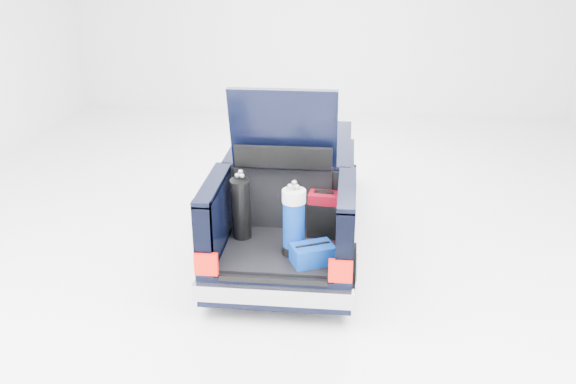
# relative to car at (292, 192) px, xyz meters

# --- Properties ---
(ground) EXTENTS (14.00, 14.00, 0.00)m
(ground) POSITION_rel_car_xyz_m (0.00, -0.11, -0.67)
(ground) COLOR white
(ground) RESTS_ON ground
(car) EXTENTS (1.87, 4.65, 2.47)m
(car) POSITION_rel_car_xyz_m (0.00, 0.00, 0.00)
(car) COLOR black
(car) RESTS_ON ground
(red_suitcase) EXTENTS (0.39, 0.27, 0.61)m
(red_suitcase) POSITION_rel_car_xyz_m (0.50, -1.19, 0.21)
(red_suitcase) COLOR maroon
(red_suitcase) RESTS_ON car
(black_golf_bag) EXTENTS (0.25, 0.30, 0.88)m
(black_golf_bag) POSITION_rel_car_xyz_m (-0.50, -1.35, 0.32)
(black_golf_bag) COLOR black
(black_golf_bag) RESTS_ON car
(blue_golf_bag) EXTENTS (0.32, 0.32, 0.92)m
(blue_golf_bag) POSITION_rel_car_xyz_m (0.18, -1.70, 0.34)
(blue_golf_bag) COLOR black
(blue_golf_bag) RESTS_ON car
(blue_duffel) EXTENTS (0.55, 0.47, 0.25)m
(blue_duffel) POSITION_rel_car_xyz_m (0.41, -1.90, 0.04)
(blue_duffel) COLOR navy
(blue_duffel) RESTS_ON car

